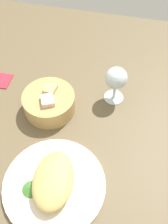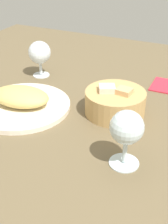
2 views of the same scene
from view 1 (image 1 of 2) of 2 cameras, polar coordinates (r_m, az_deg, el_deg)
ground_plane at (r=82.75cm, az=-7.29°, el=-6.46°), size 140.00×140.00×2.00cm
plate at (r=74.77cm, az=-6.41°, el=-15.29°), size 27.85×27.85×1.40cm
omelette at (r=71.90cm, az=-6.63°, el=-14.38°), size 17.84×12.48×4.83cm
lettuce_garnish at (r=73.86cm, az=-11.37°, el=-15.84°), size 4.91×4.91×1.29cm
bread_basket at (r=86.04cm, az=-7.50°, el=2.07°), size 16.72×16.72×8.18cm
wine_glass_near at (r=85.13cm, az=6.92°, el=6.95°), size 7.28×7.28×13.18cm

